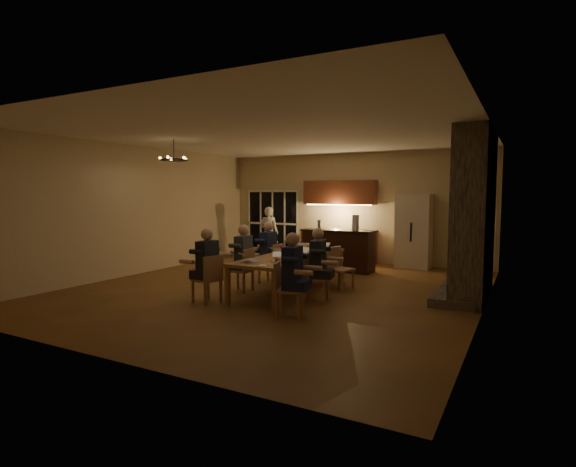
# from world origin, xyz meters

# --- Properties ---
(floor) EXTENTS (9.00, 9.00, 0.00)m
(floor) POSITION_xyz_m (0.00, 0.00, 0.00)
(floor) COLOR brown
(floor) RESTS_ON ground
(back_wall) EXTENTS (8.00, 0.04, 3.20)m
(back_wall) POSITION_xyz_m (0.00, 4.52, 1.60)
(back_wall) COLOR tan
(back_wall) RESTS_ON ground
(left_wall) EXTENTS (0.04, 9.00, 3.20)m
(left_wall) POSITION_xyz_m (-4.02, 0.00, 1.60)
(left_wall) COLOR tan
(left_wall) RESTS_ON ground
(right_wall) EXTENTS (0.04, 9.00, 3.20)m
(right_wall) POSITION_xyz_m (4.02, 0.00, 1.60)
(right_wall) COLOR tan
(right_wall) RESTS_ON ground
(ceiling) EXTENTS (8.00, 9.00, 0.04)m
(ceiling) POSITION_xyz_m (0.00, 0.00, 3.22)
(ceiling) COLOR white
(ceiling) RESTS_ON back_wall
(french_doors) EXTENTS (1.86, 0.08, 2.10)m
(french_doors) POSITION_xyz_m (-2.70, 4.47, 1.05)
(french_doors) COLOR black
(french_doors) RESTS_ON ground
(fireplace) EXTENTS (0.58, 2.50, 3.20)m
(fireplace) POSITION_xyz_m (3.70, 1.20, 1.60)
(fireplace) COLOR #756A5C
(fireplace) RESTS_ON ground
(kitchenette) EXTENTS (2.24, 0.68, 2.40)m
(kitchenette) POSITION_xyz_m (-0.30, 4.20, 1.20)
(kitchenette) COLOR brown
(kitchenette) RESTS_ON ground
(refrigerator) EXTENTS (0.90, 0.68, 2.00)m
(refrigerator) POSITION_xyz_m (1.90, 4.15, 1.00)
(refrigerator) COLOR beige
(refrigerator) RESTS_ON ground
(dining_table) EXTENTS (1.10, 3.16, 0.75)m
(dining_table) POSITION_xyz_m (0.36, -0.07, 0.38)
(dining_table) COLOR tan
(dining_table) RESTS_ON ground
(bar_island) EXTENTS (1.94, 0.73, 1.08)m
(bar_island) POSITION_xyz_m (0.27, 2.76, 0.54)
(bar_island) COLOR black
(bar_island) RESTS_ON ground
(chair_left_near) EXTENTS (0.53, 0.53, 0.89)m
(chair_left_near) POSITION_xyz_m (-0.56, -1.65, 0.45)
(chair_left_near) COLOR #B07C58
(chair_left_near) RESTS_ON ground
(chair_left_mid) EXTENTS (0.46, 0.46, 0.89)m
(chair_left_mid) POSITION_xyz_m (-0.56, -0.54, 0.45)
(chair_left_mid) COLOR #B07C58
(chair_left_mid) RESTS_ON ground
(chair_left_far) EXTENTS (0.46, 0.46, 0.89)m
(chair_left_far) POSITION_xyz_m (-0.47, 0.51, 0.45)
(chair_left_far) COLOR #B07C58
(chair_left_far) RESTS_ON ground
(chair_right_near) EXTENTS (0.56, 0.56, 0.89)m
(chair_right_near) POSITION_xyz_m (1.21, -1.74, 0.45)
(chair_right_near) COLOR #B07C58
(chair_right_near) RESTS_ON ground
(chair_right_mid) EXTENTS (0.51, 0.51, 0.89)m
(chair_right_mid) POSITION_xyz_m (1.18, -0.62, 0.45)
(chair_right_mid) COLOR #B07C58
(chair_right_mid) RESTS_ON ground
(chair_right_far) EXTENTS (0.54, 0.54, 0.89)m
(chair_right_far) POSITION_xyz_m (1.20, 0.58, 0.45)
(chair_right_far) COLOR #B07C58
(chair_right_far) RESTS_ON ground
(person_left_near) EXTENTS (0.60, 0.60, 1.38)m
(person_left_near) POSITION_xyz_m (-0.53, -1.65, 0.69)
(person_left_near) COLOR #252730
(person_left_near) RESTS_ON ground
(person_right_near) EXTENTS (0.67, 0.67, 1.38)m
(person_right_near) POSITION_xyz_m (1.26, -1.72, 0.69)
(person_right_near) COLOR #1D2548
(person_right_near) RESTS_ON ground
(person_left_mid) EXTENTS (0.66, 0.66, 1.38)m
(person_left_mid) POSITION_xyz_m (-0.50, -0.53, 0.69)
(person_left_mid) COLOR #3D4248
(person_left_mid) RESTS_ON ground
(person_right_mid) EXTENTS (0.70, 0.70, 1.38)m
(person_right_mid) POSITION_xyz_m (1.21, -0.60, 0.69)
(person_right_mid) COLOR #252730
(person_right_mid) RESTS_ON ground
(person_left_far) EXTENTS (0.61, 0.61, 1.38)m
(person_left_far) POSITION_xyz_m (-0.54, 0.53, 0.69)
(person_left_far) COLOR #1D2548
(person_left_far) RESTS_ON ground
(standing_person) EXTENTS (0.66, 0.49, 1.62)m
(standing_person) POSITION_xyz_m (-2.39, 3.69, 0.81)
(standing_person) COLOR silver
(standing_person) RESTS_ON ground
(chandelier) EXTENTS (0.61, 0.61, 0.03)m
(chandelier) POSITION_xyz_m (-2.32, -0.52, 2.75)
(chandelier) COLOR black
(chandelier) RESTS_ON ceiling
(laptop_a) EXTENTS (0.42, 0.41, 0.23)m
(laptop_a) POSITION_xyz_m (0.14, -1.19, 0.86)
(laptop_a) COLOR silver
(laptop_a) RESTS_ON dining_table
(laptop_b) EXTENTS (0.40, 0.38, 0.23)m
(laptop_b) POSITION_xyz_m (0.61, -0.95, 0.86)
(laptop_b) COLOR silver
(laptop_b) RESTS_ON dining_table
(laptop_c) EXTENTS (0.36, 0.33, 0.23)m
(laptop_c) POSITION_xyz_m (0.12, -0.05, 0.86)
(laptop_c) COLOR silver
(laptop_c) RESTS_ON dining_table
(laptop_d) EXTENTS (0.36, 0.32, 0.23)m
(laptop_d) POSITION_xyz_m (0.61, -0.18, 0.86)
(laptop_d) COLOR silver
(laptop_d) RESTS_ON dining_table
(laptop_e) EXTENTS (0.35, 0.32, 0.23)m
(laptop_e) POSITION_xyz_m (0.14, 1.05, 0.86)
(laptop_e) COLOR silver
(laptop_e) RESTS_ON dining_table
(laptop_f) EXTENTS (0.36, 0.33, 0.23)m
(laptop_f) POSITION_xyz_m (0.59, 0.94, 0.86)
(laptop_f) COLOR silver
(laptop_f) RESTS_ON dining_table
(mug_front) EXTENTS (0.07, 0.07, 0.10)m
(mug_front) POSITION_xyz_m (0.29, -0.45, 0.80)
(mug_front) COLOR silver
(mug_front) RESTS_ON dining_table
(mug_mid) EXTENTS (0.08, 0.08, 0.10)m
(mug_mid) POSITION_xyz_m (0.42, 0.53, 0.80)
(mug_mid) COLOR silver
(mug_mid) RESTS_ON dining_table
(mug_back) EXTENTS (0.08, 0.08, 0.10)m
(mug_back) POSITION_xyz_m (0.01, 0.76, 0.80)
(mug_back) COLOR silver
(mug_back) RESTS_ON dining_table
(redcup_near) EXTENTS (0.09, 0.09, 0.12)m
(redcup_near) POSITION_xyz_m (0.79, -1.38, 0.81)
(redcup_near) COLOR red
(redcup_near) RESTS_ON dining_table
(redcup_mid) EXTENTS (0.08, 0.08, 0.12)m
(redcup_mid) POSITION_xyz_m (-0.10, 0.37, 0.81)
(redcup_mid) COLOR red
(redcup_mid) RESTS_ON dining_table
(can_silver) EXTENTS (0.07, 0.07, 0.12)m
(can_silver) POSITION_xyz_m (0.43, -0.80, 0.81)
(can_silver) COLOR #B2B2B7
(can_silver) RESTS_ON dining_table
(can_cola) EXTENTS (0.06, 0.06, 0.12)m
(can_cola) POSITION_xyz_m (0.25, 1.33, 0.81)
(can_cola) COLOR #3F0F0C
(can_cola) RESTS_ON dining_table
(can_right) EXTENTS (0.06, 0.06, 0.12)m
(can_right) POSITION_xyz_m (0.79, 0.29, 0.81)
(can_right) COLOR #B2B2B7
(can_right) RESTS_ON dining_table
(plate_near) EXTENTS (0.27, 0.27, 0.02)m
(plate_near) POSITION_xyz_m (0.76, -0.61, 0.76)
(plate_near) COLOR silver
(plate_near) RESTS_ON dining_table
(plate_left) EXTENTS (0.24, 0.24, 0.02)m
(plate_left) POSITION_xyz_m (0.05, -1.01, 0.76)
(plate_left) COLOR silver
(plate_left) RESTS_ON dining_table
(plate_far) EXTENTS (0.27, 0.27, 0.02)m
(plate_far) POSITION_xyz_m (0.74, 0.67, 0.76)
(plate_far) COLOR silver
(plate_far) RESTS_ON dining_table
(notepad) EXTENTS (0.17, 0.21, 0.01)m
(notepad) POSITION_xyz_m (0.56, -1.51, 0.76)
(notepad) COLOR white
(notepad) RESTS_ON dining_table
(bar_bottle) EXTENTS (0.08, 0.08, 0.24)m
(bar_bottle) POSITION_xyz_m (-0.27, 2.73, 1.20)
(bar_bottle) COLOR #99999E
(bar_bottle) RESTS_ON bar_island
(bar_blender) EXTENTS (0.16, 0.16, 0.40)m
(bar_blender) POSITION_xyz_m (0.74, 2.73, 1.28)
(bar_blender) COLOR silver
(bar_blender) RESTS_ON bar_island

